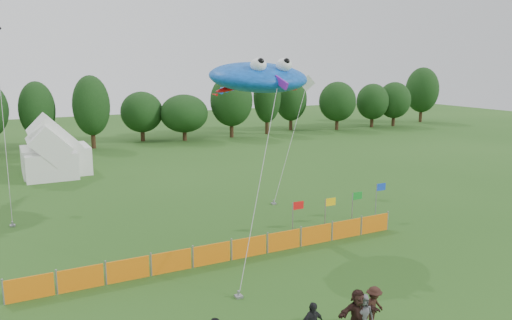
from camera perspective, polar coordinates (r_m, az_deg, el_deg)
name	(u,v)px	position (r m, az deg, el deg)	size (l,w,h in m)	color
treeline	(113,109)	(59.92, -15.98, 5.59)	(104.57, 8.78, 8.36)	#382314
tent_left	(50,156)	(44.97, -22.48, 0.41)	(4.11, 4.11, 3.62)	white
tent_right	(55,151)	(46.39, -21.95, 0.93)	(5.52, 4.42, 3.90)	white
barrier_fence	(231,251)	(24.76, -2.91, -10.30)	(19.90, 0.06, 1.00)	orange
flag_row	(341,204)	(29.75, 9.70, -5.00)	(6.73, 0.38, 2.22)	gray
spectator_c	(374,307)	(19.35, 13.30, -16.06)	(1.03, 0.59, 1.59)	black
spectator_e	(363,315)	(18.79, 12.11, -16.92)	(0.76, 0.50, 1.56)	#4C4B51
spectator_f	(357,313)	(18.64, 11.52, -16.79)	(1.63, 0.52, 1.76)	black
stingray_kite	(256,77)	(26.57, 0.05, 9.41)	(7.58, 13.76, 9.81)	blue
small_kite_white	(299,112)	(37.16, 4.95, 5.47)	(5.68, 3.96, 8.61)	silver
small_kite_dark	(1,99)	(37.37, -27.11, 6.26)	(0.90, 9.79, 12.38)	black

